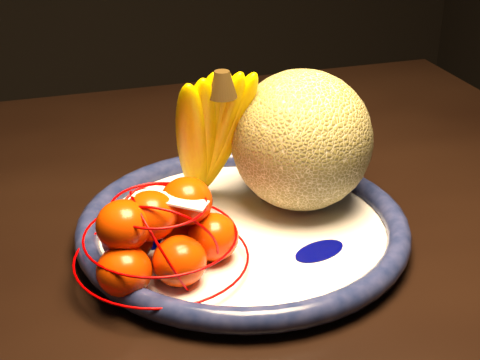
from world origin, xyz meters
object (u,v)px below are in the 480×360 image
object	(u,v)px
dining_table	(10,314)
banana_bunch	(209,131)
fruit_bowl	(243,228)
cantaloupe	(302,140)
mandarin_bag	(161,235)

from	to	relation	value
dining_table	banana_bunch	bearing A→B (deg)	1.90
fruit_bowl	cantaloupe	xyz separation A→B (m)	(0.08, 0.04, 0.08)
fruit_bowl	mandarin_bag	size ratio (longest dim) A/B	1.78
cantaloupe	mandarin_bag	size ratio (longest dim) A/B	0.78
cantaloupe	banana_bunch	distance (m)	0.11
fruit_bowl	mandarin_bag	bearing A→B (deg)	-155.24
cantaloupe	fruit_bowl	bearing A→B (deg)	-156.72
dining_table	mandarin_bag	xyz separation A→B (m)	(0.16, -0.11, 0.14)
mandarin_bag	banana_bunch	bearing A→B (deg)	53.25
cantaloupe	banana_bunch	size ratio (longest dim) A/B	0.86
dining_table	mandarin_bag	size ratio (longest dim) A/B	7.79
cantaloupe	mandarin_bag	distance (m)	0.21
dining_table	banana_bunch	world-z (taller)	banana_bunch
dining_table	fruit_bowl	distance (m)	0.29
dining_table	cantaloupe	bearing A→B (deg)	-3.06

